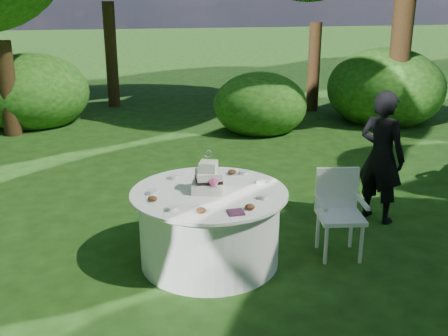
{
  "coord_description": "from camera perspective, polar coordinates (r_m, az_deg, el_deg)",
  "views": [
    {
      "loc": [
        -0.89,
        -4.75,
        2.61
      ],
      "look_at": [
        0.15,
        0.0,
        1.0
      ],
      "focal_mm": 42.0,
      "sensor_mm": 36.0,
      "label": 1
    }
  ],
  "objects": [
    {
      "name": "ground",
      "position": [
        5.49,
        -1.55,
        -10.07
      ],
      "size": [
        80.0,
        80.0,
        0.0
      ],
      "primitive_type": "plane",
      "color": "#19370F",
      "rests_on": "ground"
    },
    {
      "name": "napkins",
      "position": [
        4.65,
        1.29,
        -4.85
      ],
      "size": [
        0.14,
        0.14,
        0.02
      ],
      "primitive_type": "cube",
      "color": "#4D213A",
      "rests_on": "table"
    },
    {
      "name": "feather_plume",
      "position": [
        4.84,
        -2.73,
        -3.97
      ],
      "size": [
        0.48,
        0.07,
        0.01
      ],
      "primitive_type": "ellipsoid",
      "color": "white",
      "rests_on": "table"
    },
    {
      "name": "guest",
      "position": [
        6.45,
        16.75,
        1.17
      ],
      "size": [
        0.63,
        0.69,
        1.59
      ],
      "primitive_type": "imported",
      "rotation": [
        0.0,
        0.0,
        2.12
      ],
      "color": "black",
      "rests_on": "ground"
    },
    {
      "name": "table",
      "position": [
        5.32,
        -1.59,
        -6.38
      ],
      "size": [
        1.56,
        1.56,
        0.77
      ],
      "color": "white",
      "rests_on": "ground"
    },
    {
      "name": "cake",
      "position": [
        5.14,
        -1.69,
        -1.32
      ],
      "size": [
        0.38,
        0.38,
        0.42
      ],
      "color": "beige",
      "rests_on": "table"
    },
    {
      "name": "chair",
      "position": [
        5.59,
        12.39,
        -4.08
      ],
      "size": [
        0.52,
        0.51,
        0.9
      ],
      "color": "white",
      "rests_on": "ground"
    },
    {
      "name": "votives",
      "position": [
        5.21,
        -1.34,
        -2.11
      ],
      "size": [
        1.22,
        0.95,
        0.04
      ],
      "color": "white",
      "rests_on": "table"
    },
    {
      "name": "petal_cups",
      "position": [
        4.99,
        -1.6,
        -3.03
      ],
      "size": [
        1.0,
        1.08,
        0.05
      ],
      "color": "#562D16",
      "rests_on": "table"
    }
  ]
}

